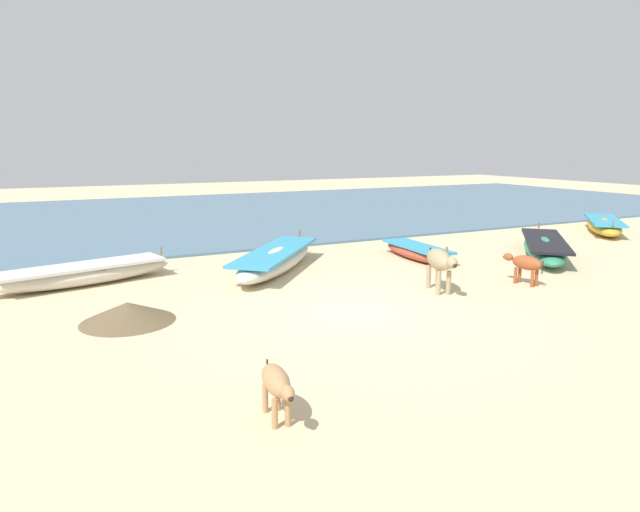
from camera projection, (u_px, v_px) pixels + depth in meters
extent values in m
plane|color=beige|center=(355.00, 311.00, 10.97)|extent=(80.00, 80.00, 0.00)
cube|color=slate|center=(177.00, 215.00, 25.85)|extent=(60.00, 20.00, 0.08)
ellipsoid|color=gold|center=(604.00, 226.00, 20.85)|extent=(3.83, 3.73, 0.53)
cube|color=#3399BF|center=(604.00, 220.00, 20.80)|extent=(3.44, 3.36, 0.07)
cube|color=olive|center=(605.00, 223.00, 20.52)|extent=(0.73, 0.75, 0.04)
cylinder|color=olive|center=(613.00, 223.00, 18.97)|extent=(0.06, 0.06, 0.20)
ellipsoid|color=beige|center=(84.00, 275.00, 13.03)|extent=(4.39, 2.00, 0.49)
cube|color=white|center=(83.00, 266.00, 12.99)|extent=(3.88, 1.86, 0.07)
cube|color=olive|center=(97.00, 267.00, 13.21)|extent=(0.32, 0.86, 0.04)
cylinder|color=olive|center=(161.00, 251.00, 14.21)|extent=(0.06, 0.06, 0.20)
ellipsoid|color=#B74733|center=(417.00, 252.00, 16.00)|extent=(0.99, 3.11, 0.41)
cube|color=#3399BF|center=(417.00, 247.00, 15.96)|extent=(0.95, 2.74, 0.07)
cube|color=olive|center=(422.00, 250.00, 15.77)|extent=(0.72, 0.16, 0.04)
cylinder|color=olive|center=(447.00, 250.00, 14.67)|extent=(0.06, 0.06, 0.20)
ellipsoid|color=#338C66|center=(544.00, 248.00, 16.31)|extent=(4.24, 4.40, 0.54)
cube|color=black|center=(545.00, 240.00, 16.27)|extent=(3.81, 3.95, 0.07)
cube|color=olive|center=(544.00, 241.00, 16.63)|extent=(0.77, 0.74, 0.04)
cylinder|color=olive|center=(539.00, 225.00, 18.39)|extent=(0.06, 0.06, 0.20)
ellipsoid|color=beige|center=(276.00, 260.00, 14.54)|extent=(4.09, 4.53, 0.56)
cube|color=#3399BF|center=(276.00, 251.00, 14.49)|extent=(3.69, 4.06, 0.07)
cube|color=olive|center=(280.00, 252.00, 14.86)|extent=(0.82, 0.72, 0.04)
cylinder|color=olive|center=(299.00, 233.00, 16.64)|extent=(0.06, 0.06, 0.20)
ellipsoid|color=tan|center=(439.00, 260.00, 12.35)|extent=(0.73, 1.16, 0.47)
ellipsoid|color=tan|center=(452.00, 263.00, 11.64)|extent=(0.31, 0.40, 0.26)
sphere|color=#2D2119|center=(455.00, 266.00, 11.50)|extent=(0.12, 0.12, 0.10)
cylinder|color=tan|center=(449.00, 283.00, 12.16)|extent=(0.11, 0.11, 0.54)
cylinder|color=tan|center=(439.00, 283.00, 12.12)|extent=(0.11, 0.11, 0.54)
cylinder|color=tan|center=(438.00, 276.00, 12.77)|extent=(0.11, 0.11, 0.54)
cylinder|color=tan|center=(428.00, 277.00, 12.73)|extent=(0.11, 0.11, 0.54)
cylinder|color=#2D2119|center=(430.00, 257.00, 12.92)|extent=(0.04, 0.04, 0.44)
ellipsoid|color=#9E4C28|center=(527.00, 263.00, 12.98)|extent=(0.44, 0.83, 0.34)
ellipsoid|color=#9E4C28|center=(508.00, 257.00, 13.38)|extent=(0.20, 0.28, 0.19)
sphere|color=#2D2119|center=(504.00, 257.00, 13.48)|extent=(0.08, 0.08, 0.07)
cylinder|color=#9E4C28|center=(515.00, 275.00, 13.18)|extent=(0.08, 0.08, 0.39)
cylinder|color=#9E4C28|center=(520.00, 274.00, 13.28)|extent=(0.08, 0.08, 0.39)
cylinder|color=#9E4C28|center=(532.00, 279.00, 12.82)|extent=(0.08, 0.08, 0.39)
cylinder|color=#9E4C28|center=(536.00, 278.00, 12.92)|extent=(0.08, 0.08, 0.39)
cylinder|color=#2D2119|center=(542.00, 267.00, 12.66)|extent=(0.03, 0.03, 0.32)
ellipsoid|color=tan|center=(276.00, 380.00, 6.55)|extent=(0.37, 0.77, 0.32)
ellipsoid|color=tan|center=(288.00, 393.00, 6.09)|extent=(0.17, 0.26, 0.17)
sphere|color=#2D2119|center=(291.00, 399.00, 5.99)|extent=(0.07, 0.07, 0.07)
cylinder|color=tan|center=(288.00, 412.00, 6.44)|extent=(0.07, 0.07, 0.37)
cylinder|color=tan|center=(275.00, 414.00, 6.39)|extent=(0.07, 0.07, 0.37)
cylinder|color=tan|center=(278.00, 396.00, 6.84)|extent=(0.07, 0.07, 0.37)
cylinder|color=tan|center=(265.00, 398.00, 6.78)|extent=(0.07, 0.07, 0.37)
cylinder|color=#2D2119|center=(267.00, 370.00, 6.91)|extent=(0.02, 0.02, 0.30)
cone|color=brown|center=(128.00, 312.00, 10.29)|extent=(2.17, 2.17, 0.38)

